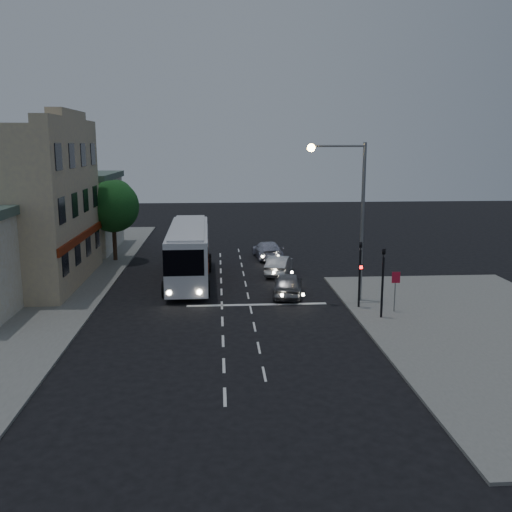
{
  "coord_description": "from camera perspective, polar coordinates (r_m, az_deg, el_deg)",
  "views": [
    {
      "loc": [
        -0.18,
        -29.33,
        9.02
      ],
      "look_at": [
        2.17,
        5.25,
        2.2
      ],
      "focal_mm": 40.0,
      "sensor_mm": 36.0,
      "label": 1
    }
  ],
  "objects": [
    {
      "name": "traffic_signal_main",
      "position": [
        31.78,
        10.37,
        -1.04
      ],
      "size": [
        0.25,
        0.35,
        4.1
      ],
      "color": "black",
      "rests_on": "sidewalk_near"
    },
    {
      "name": "sidewalk_far",
      "position": [
        40.47,
        -22.27,
        -2.5
      ],
      "size": [
        12.0,
        50.0,
        0.12
      ],
      "primitive_type": "cube",
      "color": "slate",
      "rests_on": "ground"
    },
    {
      "name": "tour_bus",
      "position": [
        38.22,
        -6.73,
        0.47
      ],
      "size": [
        2.88,
        12.11,
        3.7
      ],
      "rotation": [
        0.0,
        0.0,
        0.02
      ],
      "color": "silver",
      "rests_on": "ground"
    },
    {
      "name": "street_tree",
      "position": [
        45.3,
        -14.13,
        5.07
      ],
      "size": [
        4.0,
        4.0,
        6.2
      ],
      "color": "black",
      "rests_on": "sidewalk_far"
    },
    {
      "name": "road_markings",
      "position": [
        33.89,
        -1.27,
        -4.3
      ],
      "size": [
        8.0,
        30.55,
        0.01
      ],
      "color": "silver",
      "rests_on": "ground"
    },
    {
      "name": "traffic_signal_side",
      "position": [
        30.11,
        12.58,
        -1.8
      ],
      "size": [
        0.18,
        0.15,
        4.1
      ],
      "color": "black",
      "rests_on": "sidewalk_near"
    },
    {
      "name": "car_sedan_a",
      "position": [
        40.0,
        2.34,
        -0.91
      ],
      "size": [
        2.47,
        4.36,
        1.36
      ],
      "primitive_type": "imported",
      "rotation": [
        0.0,
        0.0,
        2.87
      ],
      "color": "silver",
      "rests_on": "ground"
    },
    {
      "name": "regulatory_sign",
      "position": [
        31.48,
        13.77,
        -2.83
      ],
      "size": [
        0.45,
        0.12,
        2.2
      ],
      "color": "slate",
      "rests_on": "sidewalk_near"
    },
    {
      "name": "ground",
      "position": [
        30.68,
        -3.4,
        -5.98
      ],
      "size": [
        120.0,
        120.0,
        0.0
      ],
      "primitive_type": "plane",
      "color": "black"
    },
    {
      "name": "main_building",
      "position": [
        39.98,
        -24.11,
        4.62
      ],
      "size": [
        10.12,
        12.0,
        11.0
      ],
      "color": "tan",
      "rests_on": "sidewalk_far"
    },
    {
      "name": "car_sedan_b",
      "position": [
        45.61,
        1.16,
        0.61
      ],
      "size": [
        2.35,
        4.91,
        1.38
      ],
      "primitive_type": "imported",
      "rotation": [
        0.0,
        0.0,
        3.23
      ],
      "color": "silver",
      "rests_on": "ground"
    },
    {
      "name": "streetlight",
      "position": [
        32.58,
        9.53,
        5.19
      ],
      "size": [
        3.32,
        0.44,
        9.0
      ],
      "color": "slate",
      "rests_on": "sidewalk_near"
    },
    {
      "name": "sidewalk_near",
      "position": [
        29.92,
        22.65,
        -7.18
      ],
      "size": [
        12.0,
        24.0,
        0.12
      ],
      "primitive_type": "cube",
      "color": "slate",
      "rests_on": "ground"
    },
    {
      "name": "low_building_north",
      "position": [
        51.4,
        -18.93,
        4.24
      ],
      "size": [
        9.4,
        9.4,
        6.5
      ],
      "color": "#B9AF92",
      "rests_on": "sidewalk_far"
    },
    {
      "name": "car_suv",
      "position": [
        34.4,
        3.2,
        -2.85
      ],
      "size": [
        2.31,
        4.43,
        1.44
      ],
      "primitive_type": "imported",
      "rotation": [
        0.0,
        0.0,
        2.99
      ],
      "color": "gray",
      "rests_on": "ground"
    }
  ]
}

